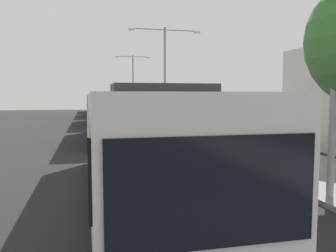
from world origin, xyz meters
TOP-DOWN VIEW (x-y plane):
  - bus_lead at (-1.30, 11.01)m, footprint 2.58×12.43m
  - bus_second_in_line at (-1.30, 25.13)m, footprint 2.58×11.50m
  - bus_middle at (-1.30, 38.89)m, footprint 2.58×12.37m
  - bus_fourth_in_line at (-1.30, 53.32)m, footprint 2.58×11.16m
  - bus_rear at (-1.30, 66.58)m, footprint 2.58×11.87m
  - white_suv at (2.40, 12.02)m, footprint 1.86×4.59m
  - streetlamp_mid at (4.10, 31.14)m, footprint 6.38×0.28m
  - streetlamp_far at (4.10, 52.47)m, footprint 5.15×0.28m

SIDE VIEW (x-z plane):
  - white_suv at x=2.40m, z-range 0.08..1.98m
  - bus_fourth_in_line at x=-1.30m, z-range 0.09..3.30m
  - bus_second_in_line at x=-1.30m, z-range 0.09..3.30m
  - bus_rear at x=-1.30m, z-range 0.09..3.30m
  - bus_middle at x=-1.30m, z-range 0.09..3.30m
  - bus_lead at x=-1.30m, z-range 0.09..3.30m
  - streetlamp_far at x=4.10m, z-range 1.04..9.84m
  - streetlamp_mid at x=4.10m, z-range 1.13..9.89m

